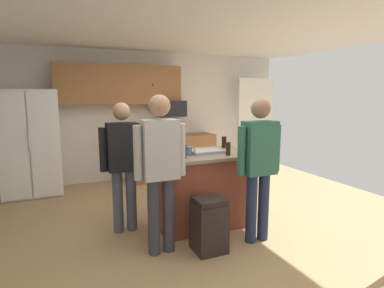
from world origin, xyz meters
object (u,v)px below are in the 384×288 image
object	(u,v)px
microwave_over_range	(171,109)
glass_short_whisky	(224,142)
mug_ceramic_white	(190,151)
trash_bin	(209,225)
person_elder_center	(259,161)
serving_tray	(207,152)
kitchen_island	(201,188)
person_guest_left	(160,164)
glass_stout_tall	(228,149)
glass_dark_ale	(184,152)
person_host_foreground	(123,159)
refrigerator	(31,143)

from	to	relation	value
microwave_over_range	glass_short_whisky	xyz separation A→B (m)	(0.04, -2.18, -0.39)
microwave_over_range	mug_ceramic_white	size ratio (longest dim) A/B	4.67
mug_ceramic_white	trash_bin	size ratio (longest dim) A/B	0.20
person_elder_center	serving_tray	distance (m)	0.76
microwave_over_range	serving_tray	xyz separation A→B (m)	(-0.37, -2.46, -0.46)
glass_short_whisky	trash_bin	distance (m)	1.42
serving_tray	kitchen_island	bearing A→B (deg)	155.28
microwave_over_range	person_guest_left	xyz separation A→B (m)	(-1.17, -2.97, -0.44)
kitchen_island	glass_short_whisky	bearing A→B (deg)	27.63
trash_bin	microwave_over_range	bearing A→B (deg)	77.93
glass_stout_tall	serving_tray	world-z (taller)	glass_stout_tall
person_guest_left	person_elder_center	size ratio (longest dim) A/B	1.03
mug_ceramic_white	glass_dark_ale	world-z (taller)	glass_dark_ale
mug_ceramic_white	serving_tray	world-z (taller)	mug_ceramic_white
microwave_over_range	glass_dark_ale	world-z (taller)	microwave_over_range
person_guest_left	person_host_foreground	distance (m)	0.76
refrigerator	kitchen_island	bearing A→B (deg)	-46.94
refrigerator	person_host_foreground	xyz separation A→B (m)	(1.17, -2.14, 0.03)
person_elder_center	refrigerator	bearing A→B (deg)	10.77
kitchen_island	glass_short_whisky	size ratio (longest dim) A/B	8.03
kitchen_island	glass_dark_ale	world-z (taller)	glass_dark_ale
person_guest_left	glass_stout_tall	xyz separation A→B (m)	(0.98, 0.27, 0.05)
person_elder_center	glass_short_whisky	bearing A→B (deg)	-34.11
person_guest_left	person_elder_center	distance (m)	1.15
refrigerator	glass_dark_ale	bearing A→B (deg)	-54.50
mug_ceramic_white	trash_bin	distance (m)	0.96
kitchen_island	glass_stout_tall	distance (m)	0.68
serving_tray	refrigerator	bearing A→B (deg)	133.58
person_elder_center	serving_tray	world-z (taller)	person_elder_center
microwave_over_range	glass_short_whisky	bearing A→B (deg)	-88.83
mug_ceramic_white	glass_stout_tall	size ratio (longest dim) A/B	0.71
glass_dark_ale	person_guest_left	bearing A→B (deg)	-141.91
person_guest_left	glass_short_whisky	bearing A→B (deg)	-3.41
kitchen_island	glass_stout_tall	bearing A→B (deg)	-48.22
mug_ceramic_white	microwave_over_range	bearing A→B (deg)	75.74
glass_dark_ale	serving_tray	bearing A→B (deg)	26.73
refrigerator	trash_bin	world-z (taller)	refrigerator
refrigerator	kitchen_island	size ratio (longest dim) A/B	1.38
glass_dark_ale	microwave_over_range	bearing A→B (deg)	73.68
mug_ceramic_white	person_elder_center	bearing A→B (deg)	-46.48
serving_tray	mug_ceramic_white	bearing A→B (deg)	-169.44
person_host_foreground	person_elder_center	size ratio (longest dim) A/B	0.97
refrigerator	microwave_over_range	distance (m)	2.66
person_guest_left	glass_stout_tall	world-z (taller)	person_guest_left
glass_stout_tall	person_elder_center	bearing A→B (deg)	-70.27
mug_ceramic_white	serving_tray	distance (m)	0.27
mug_ceramic_white	glass_short_whisky	bearing A→B (deg)	26.22
refrigerator	mug_ceramic_white	bearing A→B (deg)	-50.66
glass_dark_ale	glass_stout_tall	distance (m)	0.59
refrigerator	person_guest_left	size ratio (longest dim) A/B	1.05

